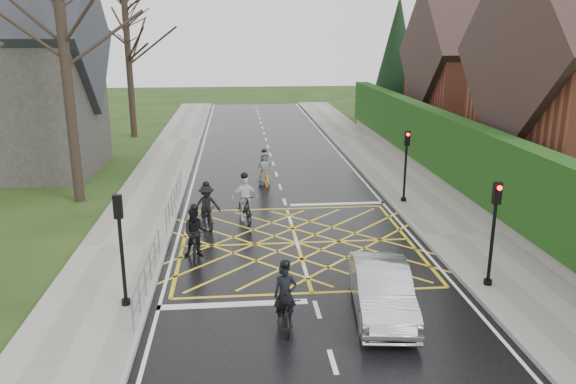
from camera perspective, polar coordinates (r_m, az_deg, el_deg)
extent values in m
plane|color=black|center=(19.94, 0.91, -5.20)|extent=(120.00, 120.00, 0.00)
cube|color=black|center=(19.93, 0.91, -5.18)|extent=(9.00, 80.00, 0.01)
cube|color=gray|center=(21.38, 17.16, -4.24)|extent=(3.00, 80.00, 0.15)
cube|color=gray|center=(20.20, -16.34, -5.36)|extent=(3.00, 80.00, 0.15)
cube|color=slate|center=(27.24, 15.93, 0.77)|extent=(0.50, 38.00, 0.70)
cube|color=#0F360E|center=(26.86, 16.21, 4.37)|extent=(0.90, 38.00, 2.80)
cube|color=brown|center=(40.38, 19.53, 9.07)|extent=(9.00, 8.00, 6.00)
cube|color=#2F201C|center=(40.19, 19.92, 13.17)|extent=(9.80, 8.80, 8.80)
cube|color=brown|center=(41.39, 23.80, 16.45)|extent=(0.70, 0.70, 1.60)
cylinder|color=black|center=(46.76, 10.70, 7.54)|extent=(0.50, 0.50, 1.20)
cone|color=black|center=(46.34, 10.98, 12.93)|extent=(4.60, 4.60, 10.00)
cube|color=#2D2B28|center=(32.78, -26.02, 7.87)|extent=(8.00, 7.00, 7.00)
cube|color=#26282D|center=(32.57, -26.76, 13.78)|extent=(8.80, 7.80, 7.80)
cylinder|color=black|center=(25.51, -21.56, 11.05)|extent=(0.44, 0.44, 11.00)
cylinder|color=black|center=(33.47, -19.60, 13.00)|extent=(0.44, 0.44, 12.00)
cylinder|color=black|center=(41.19, -15.84, 12.29)|extent=(0.44, 0.44, 10.00)
cylinder|color=slate|center=(16.42, -14.16, -6.70)|extent=(0.05, 5.00, 0.05)
cylinder|color=slate|center=(16.59, -14.05, -8.14)|extent=(0.04, 5.00, 0.04)
cylinder|color=slate|center=(14.40, -15.49, -12.35)|extent=(0.04, 0.04, 1.00)
cylinder|color=slate|center=(18.90, -12.96, -5.21)|extent=(0.04, 0.04, 1.00)
cylinder|color=slate|center=(23.47, -11.52, 0.32)|extent=(0.05, 6.00, 0.05)
cylinder|color=slate|center=(23.59, -11.46, -0.74)|extent=(0.04, 6.00, 0.04)
cylinder|color=slate|center=(20.76, -12.27, -3.23)|extent=(0.04, 0.04, 1.00)
cylinder|color=slate|center=(26.48, -10.81, 1.01)|extent=(0.04, 0.04, 1.00)
cylinder|color=black|center=(24.45, 11.82, 2.14)|extent=(0.10, 0.10, 3.00)
cylinder|color=black|center=(24.80, 11.64, -0.89)|extent=(0.24, 0.24, 0.30)
cube|color=black|center=(24.17, 12.00, 5.36)|extent=(0.22, 0.16, 0.62)
sphere|color=#FF0C0C|center=(24.02, 12.11, 5.73)|extent=(0.14, 0.14, 0.14)
cylinder|color=black|center=(16.95, 20.02, -4.66)|extent=(0.10, 0.10, 3.00)
cylinder|color=black|center=(17.45, 19.60, -8.82)|extent=(0.24, 0.24, 0.30)
cube|color=black|center=(16.54, 20.48, -0.11)|extent=(0.22, 0.16, 0.62)
sphere|color=#FF0C0C|center=(16.39, 20.72, 0.38)|extent=(0.14, 0.14, 0.14)
cylinder|color=black|center=(15.40, -16.48, -6.41)|extent=(0.10, 0.10, 3.00)
cylinder|color=black|center=(15.95, -16.10, -10.91)|extent=(0.24, 0.24, 0.30)
cube|color=black|center=(14.94, -16.90, -1.43)|extent=(0.22, 0.16, 0.62)
sphere|color=#FF0C0C|center=(15.00, -16.87, -0.64)|extent=(0.14, 0.14, 0.14)
imported|color=black|center=(14.43, -0.25, -11.76)|extent=(0.65, 1.82, 0.95)
imported|color=black|center=(14.37, -0.28, -10.39)|extent=(0.59, 0.39, 1.62)
sphere|color=black|center=(14.02, -0.29, -7.35)|extent=(0.25, 0.25, 0.25)
imported|color=black|center=(18.75, -9.37, -5.02)|extent=(0.57, 1.84, 1.10)
imported|color=black|center=(18.74, -9.39, -4.08)|extent=(0.83, 0.66, 1.68)
sphere|color=black|center=(18.47, -9.51, -1.57)|extent=(0.26, 0.26, 0.26)
imported|color=black|center=(21.65, -8.23, -2.29)|extent=(1.10, 1.93, 0.96)
imported|color=black|center=(21.64, -8.26, -1.36)|extent=(1.17, 0.86, 1.63)
sphere|color=black|center=(21.41, -8.35, 0.77)|extent=(0.26, 0.26, 0.26)
imported|color=black|center=(22.04, -4.40, -1.53)|extent=(0.97, 2.04, 1.18)
imported|color=silver|center=(22.05, -4.42, -0.67)|extent=(1.13, 0.66, 1.81)
sphere|color=black|center=(21.80, -4.47, 1.66)|extent=(0.28, 0.28, 0.28)
imported|color=orange|center=(27.34, -2.41, 1.71)|extent=(0.94, 1.91, 0.96)
imported|color=slate|center=(27.36, -2.43, 2.44)|extent=(0.87, 0.65, 1.63)
sphere|color=black|center=(27.17, -2.45, 4.15)|extent=(0.26, 0.26, 0.26)
imported|color=#A3A4AA|center=(15.13, 9.52, -9.82)|extent=(1.86, 4.18, 1.33)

